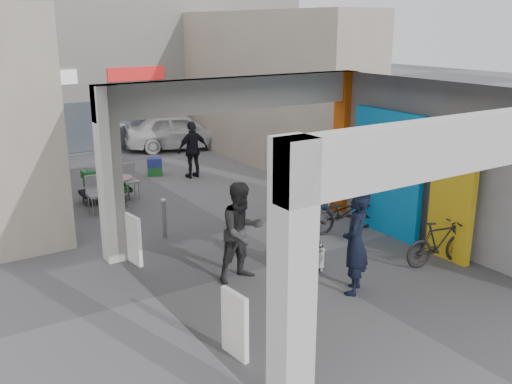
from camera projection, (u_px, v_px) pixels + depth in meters
ground at (293, 260)px, 11.52m from camera, size 90.00×90.00×0.00m
arcade_canopy at (346, 153)px, 10.49m from camera, size 6.40×6.45×6.40m
far_building at (77, 40)px, 21.68m from camera, size 18.00×4.08×8.00m
plaza_bldg_right at (270, 88)px, 19.19m from camera, size 2.00×9.00×5.00m
bollard_left at (164, 219)px, 12.64m from camera, size 0.09×0.09×0.87m
bollard_center at (242, 210)px, 13.27m from camera, size 0.09×0.09×0.83m
bollard_right at (280, 197)px, 14.27m from camera, size 0.09×0.09×0.87m
advert_board_near at (235, 324)px, 8.08m from camera, size 0.15×0.56×1.00m
advert_board_far at (133, 239)px, 11.26m from camera, size 0.16×0.56×1.00m
cafe_set at (110, 193)px, 14.93m from camera, size 1.59×1.28×0.96m
produce_stand at (105, 189)px, 15.30m from camera, size 1.29×0.70×0.85m
crate_stack at (155, 167)px, 17.87m from camera, size 0.55×0.49×0.56m
border_collie at (316, 258)px, 11.01m from camera, size 0.23×0.45×0.62m
man_with_dog at (355, 243)px, 9.91m from camera, size 0.81×0.78×1.87m
man_back_turned at (242, 232)px, 10.43m from camera, size 0.95×0.77×1.87m
man_elderly at (319, 175)px, 14.43m from camera, size 1.03×0.85×1.82m
man_crates at (193, 150)px, 17.48m from camera, size 1.05×0.49×1.75m
bicycle_front at (344, 212)px, 13.00m from camera, size 1.81×0.87×0.91m
bicycle_rear at (439, 243)px, 11.19m from camera, size 1.57×0.71×0.91m
white_van at (179, 131)px, 21.55m from camera, size 4.38×2.75×1.39m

